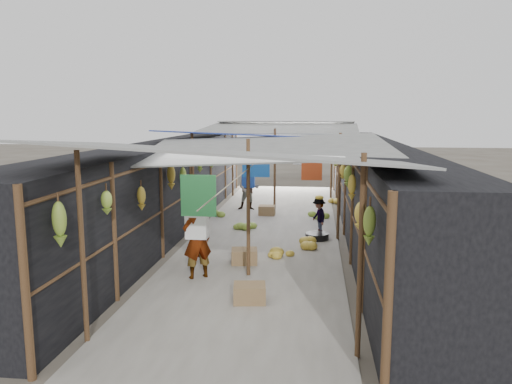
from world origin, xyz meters
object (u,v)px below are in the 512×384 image
at_px(black_basin, 317,237).
at_px(shopper_blue, 248,188).
at_px(vendor_seated, 319,216).
at_px(crate_near, 244,257).
at_px(vendor_elderly, 197,240).

relative_size(black_basin, shopper_blue, 0.41).
relative_size(black_basin, vendor_seated, 0.61).
distance_m(crate_near, shopper_blue, 5.79).
bearing_deg(vendor_elderly, shopper_blue, -123.66).
relative_size(black_basin, vendor_elderly, 0.38).
height_order(crate_near, black_basin, crate_near).
height_order(crate_near, shopper_blue, shopper_blue).
bearing_deg(shopper_blue, vendor_seated, -56.44).
xyz_separation_m(crate_near, vendor_seated, (1.52, 2.77, 0.31)).
distance_m(vendor_elderly, shopper_blue, 6.72).
distance_m(black_basin, vendor_elderly, 3.90).
distance_m(shopper_blue, vendor_seated, 3.69).
height_order(black_basin, vendor_seated, vendor_seated).
distance_m(black_basin, shopper_blue, 4.23).
bearing_deg(shopper_blue, crate_near, -86.37).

